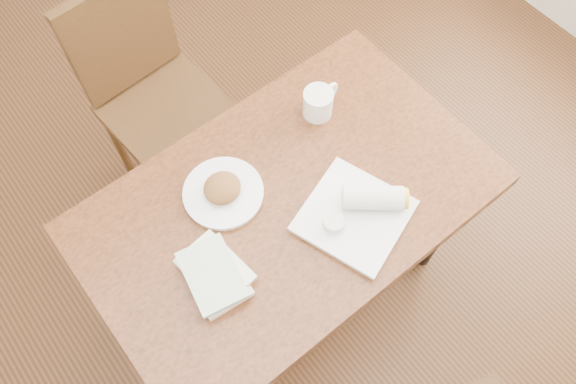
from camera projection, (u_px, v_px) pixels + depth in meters
ground at (288, 282)px, 2.32m from camera, size 4.00×5.00×0.01m
table at (288, 213)px, 1.73m from camera, size 1.21×0.75×0.75m
chair_far at (150, 86)px, 2.09m from camera, size 0.45×0.45×0.95m
plate_scone at (223, 191)px, 1.63m from camera, size 0.24×0.24×0.08m
coffee_mug at (319, 102)px, 1.75m from camera, size 0.14×0.09×0.10m
plate_burrito at (360, 210)px, 1.60m from camera, size 0.35×0.35×0.09m
book_stack at (214, 274)px, 1.52m from camera, size 0.18×0.23×0.05m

